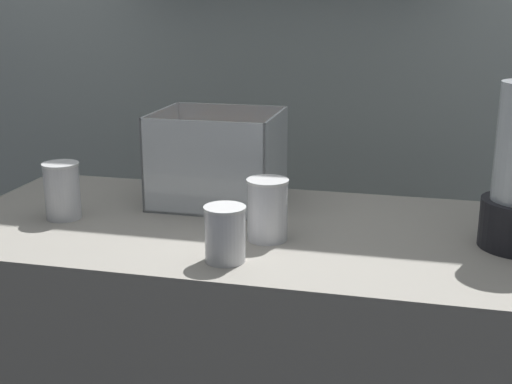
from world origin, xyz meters
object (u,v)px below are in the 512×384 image
carrot_display_bin (220,174)px  juice_cup_beet_middle (267,214)px  juice_cup_carrot_far_left (62,193)px  juice_cup_orange_left (225,238)px

carrot_display_bin → juice_cup_beet_middle: bearing=-53.9°
juice_cup_carrot_far_left → juice_cup_beet_middle: 0.49m
juice_cup_orange_left → juice_cup_beet_middle: juice_cup_beet_middle is taller
carrot_display_bin → juice_cup_carrot_far_left: bearing=-146.4°
juice_cup_orange_left → juice_cup_beet_middle: bearing=69.0°
carrot_display_bin → juice_cup_carrot_far_left: size_ratio=2.28×
juice_cup_carrot_far_left → juice_cup_beet_middle: bearing=-3.5°
juice_cup_carrot_far_left → juice_cup_orange_left: (0.44, -0.17, -0.01)m
carrot_display_bin → juice_cup_carrot_far_left: (-0.32, -0.21, -0.01)m
carrot_display_bin → juice_cup_beet_middle: size_ratio=2.28×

